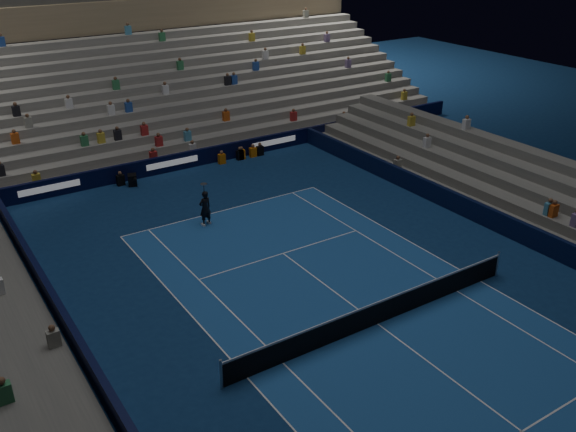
{
  "coord_description": "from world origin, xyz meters",
  "views": [
    {
      "loc": [
        -13.21,
        -14.29,
        13.42
      ],
      "look_at": [
        0.0,
        6.0,
        2.0
      ],
      "focal_mm": 39.35,
      "sensor_mm": 36.0,
      "label": 1
    }
  ],
  "objects": [
    {
      "name": "sponsor_barrier_east",
      "position": [
        9.7,
        0.0,
        0.5
      ],
      "size": [
        0.25,
        37.0,
        1.0
      ],
      "primitive_type": "cube",
      "color": "black",
      "rests_on": "ground"
    },
    {
      "name": "sponsor_barrier_far",
      "position": [
        0.0,
        18.5,
        0.5
      ],
      "size": [
        44.0,
        0.25,
        1.0
      ],
      "primitive_type": "cube",
      "color": "black",
      "rests_on": "ground"
    },
    {
      "name": "tennis_player",
      "position": [
        -1.55,
        10.91,
        0.88
      ],
      "size": [
        0.69,
        0.51,
        1.75
      ],
      "primitive_type": "imported",
      "rotation": [
        0.0,
        0.0,
        3.29
      ],
      "color": "black",
      "rests_on": "ground"
    },
    {
      "name": "court_surface",
      "position": [
        0.0,
        0.0,
        0.01
      ],
      "size": [
        10.97,
        23.77,
        0.01
      ],
      "primitive_type": "cube",
      "color": "#1B4D95",
      "rests_on": "ground"
    },
    {
      "name": "ground",
      "position": [
        0.0,
        0.0,
        0.0
      ],
      "size": [
        90.0,
        90.0,
        0.0
      ],
      "primitive_type": "plane",
      "color": "navy",
      "rests_on": "ground"
    },
    {
      "name": "sponsor_barrier_west",
      "position": [
        -9.7,
        0.0,
        0.5
      ],
      "size": [
        0.25,
        37.0,
        1.0
      ],
      "primitive_type": "cube",
      "color": "black",
      "rests_on": "ground"
    },
    {
      "name": "grandstand_main",
      "position": [
        0.0,
        27.9,
        3.38
      ],
      "size": [
        44.0,
        15.2,
        11.2
      ],
      "color": "slate",
      "rests_on": "ground"
    },
    {
      "name": "broadcast_camera",
      "position": [
        -2.73,
        17.62,
        0.33
      ],
      "size": [
        0.63,
        1.01,
        0.63
      ],
      "color": "black",
      "rests_on": "ground"
    },
    {
      "name": "tennis_net",
      "position": [
        0.0,
        0.0,
        0.5
      ],
      "size": [
        12.9,
        0.1,
        1.1
      ],
      "color": "#B2B2B7",
      "rests_on": "ground"
    }
  ]
}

